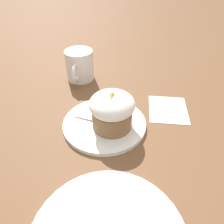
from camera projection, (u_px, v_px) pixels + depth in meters
name	position (u px, v px, depth m)	size (l,w,h in m)	color
ground_plane	(105.00, 125.00, 0.55)	(4.00, 4.00, 0.00)	brown
dessert_plate	(105.00, 124.00, 0.55)	(0.21, 0.21, 0.01)	white
carrot_cake	(112.00, 110.00, 0.50)	(0.11, 0.11, 0.10)	olive
spoon	(103.00, 122.00, 0.54)	(0.05, 0.11, 0.01)	#B7B7BC
coffee_cup	(80.00, 65.00, 0.70)	(0.12, 0.09, 0.10)	white
paper_napkin	(168.00, 109.00, 0.60)	(0.12, 0.10, 0.00)	white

